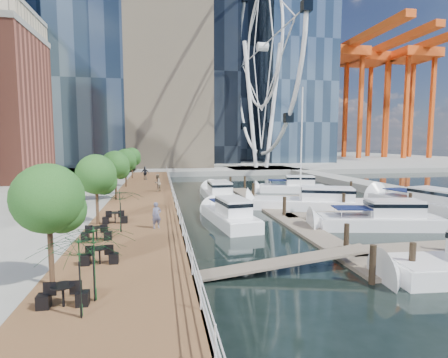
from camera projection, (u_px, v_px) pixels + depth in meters
The scene contains 18 objects.
ground at pixel (283, 247), 21.25m from camera, with size 520.00×520.00×0.00m, color black.
boardwalk at pixel (143, 202), 34.25m from camera, with size 6.00×60.00×1.00m, color brown.
seawall at pixel (174, 201), 34.79m from camera, with size 0.25×60.00×1.00m, color #595954.
land_far at pixel (181, 159), 120.96m from camera, with size 200.00×114.00×1.00m, color gray.
breakwater at pixel (378, 189), 44.37m from camera, with size 4.00×60.00×1.00m, color gray.
pier at pixel (261, 170), 74.59m from camera, with size 14.00×12.00×1.00m, color gray.
railing at pixel (173, 191), 34.66m from camera, with size 0.10×60.00×1.05m, color white, non-canonical shape.
floating_docks at pixel (328, 206), 32.40m from camera, with size 16.00×34.00×2.60m.
ferris_wheel at pixel (263, 47), 71.94m from camera, with size 5.80×45.60×47.80m.
port_cranes at pixel (371, 104), 124.94m from camera, with size 40.00×52.00×38.00m.
street_trees at pixel (115, 165), 32.44m from camera, with size 2.60×42.60×4.60m.
cafe_tables at pixel (98, 244), 17.28m from camera, with size 2.50×13.70×0.74m.
yacht_foreground at pixel (378, 228), 25.92m from camera, with size 2.65×9.87×2.15m, color silver, non-canonical shape.
pedestrian_near at pixel (156, 215), 21.81m from camera, with size 0.60×0.39×1.64m, color #53546F.
pedestrian_mid at pixel (157, 183), 38.29m from camera, with size 0.92×0.72×1.90m, color gray.
pedestrian_far at pixel (145, 173), 50.19m from camera, with size 1.14×0.47×1.94m, color #2F323A.
moored_yachts at pixel (315, 210), 33.16m from camera, with size 23.99×32.66×11.50m.
cafe_seating at pixel (103, 242), 14.29m from camera, with size 3.78×13.76×2.59m.
Camera 1 is at (-7.31, -19.70, 6.35)m, focal length 28.00 mm.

